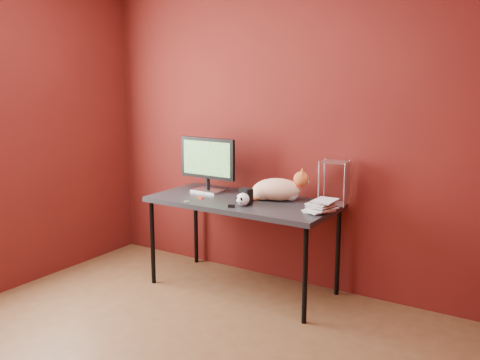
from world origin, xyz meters
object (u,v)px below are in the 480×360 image
Objects in this scene: monitor at (208,162)px; book_stack at (316,141)px; speaker at (246,197)px; desk at (243,206)px; cat at (278,189)px; skull_mug at (243,199)px.

book_stack is at bearing -4.29° from monitor.
desk is at bearing 138.34° from speaker.
cat is 0.46× the size of book_stack.
cat is (0.65, 0.04, -0.17)m from monitor.
monitor is 5.16× the size of skull_mug.
monitor reaches higher than skull_mug.
cat is 0.28m from speaker.
cat is at bearing 75.24° from skull_mug.
book_stack is (0.37, -0.13, 0.42)m from cat.
skull_mug is at bearing -138.72° from cat.
skull_mug is (0.11, -0.17, 0.10)m from desk.
desk is 0.23m from skull_mug.
speaker is (-0.15, -0.24, -0.03)m from cat.
speaker reaches higher than skull_mug.
monitor is 1.12× the size of cat.
cat is at bearing 64.42° from speaker.
skull_mug is 0.10× the size of book_stack.
desk is 3.15× the size of cat.
monitor is 4.42× the size of speaker.
cat is at bearing 4.11° from monitor.
speaker is at bearing -168.21° from book_stack.
book_stack is at bearing 28.33° from skull_mug.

